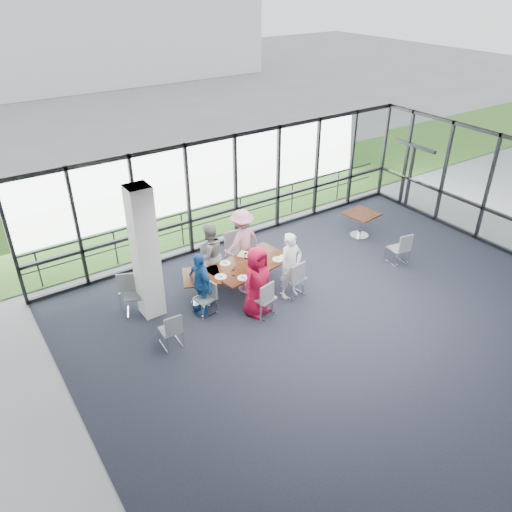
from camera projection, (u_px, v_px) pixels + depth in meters
floor at (352, 324)px, 11.44m from camera, size 12.00×10.00×0.02m
ceiling at (368, 195)px, 9.82m from camera, size 12.00×10.00×0.04m
wall_left at (78, 376)px, 7.73m from camera, size 0.10×10.00×3.20m
curtain_wall_back at (236, 189)px, 14.21m from camera, size 12.00×0.10×3.20m
exit_door at (410, 177)px, 16.48m from camera, size 0.12×1.60×2.10m
structural_column at (145, 253)px, 11.04m from camera, size 0.50×0.50×3.20m
apron at (166, 186)px, 18.61m from camera, size 80.00×70.00×0.02m
grass_strip at (190, 204)px, 17.16m from camera, size 80.00×5.00×0.01m
hangar_main at (79, 34)px, 34.78m from camera, size 24.00×10.00×6.00m
guard_rail at (226, 216)px, 15.19m from camera, size 12.00×0.06×0.06m
main_table at (249, 267)px, 12.37m from camera, size 2.18×1.41×0.75m
side_table_left at (202, 280)px, 11.88m from camera, size 1.13×1.13×0.75m
side_table_right at (361, 217)px, 14.85m from camera, size 0.98×0.98×0.75m
diner_near_left at (257, 282)px, 11.39m from camera, size 0.95×0.73×1.73m
diner_near_right at (291, 266)px, 12.01m from camera, size 0.63×0.47×1.71m
diner_far_left at (209, 255)px, 12.48m from camera, size 0.84×0.55×1.68m
diner_far_right at (242, 241)px, 13.06m from camera, size 1.22×0.79×1.74m
diner_end at (200, 283)px, 11.48m from camera, size 0.54×0.94×1.57m
chair_main_nl at (263, 298)px, 11.51m from camera, size 0.55×0.55×0.94m
chair_main_nr at (294, 278)px, 12.21m from camera, size 0.55×0.55×0.98m
chair_main_fl at (211, 263)px, 12.85m from camera, size 0.56×0.56×0.97m
chair_main_fr at (237, 251)px, 13.39m from camera, size 0.51×0.51×0.96m
chair_main_end at (204, 299)px, 11.58m from camera, size 0.47×0.47×0.83m
chair_spare_la at (170, 330)px, 10.58m from camera, size 0.43×0.43×0.84m
chair_spare_lb at (135, 295)px, 11.60m from camera, size 0.61×0.61×0.96m
chair_spare_r at (398, 249)px, 13.57m from camera, size 0.51×0.51×0.89m
plate_nl at (243, 278)px, 11.72m from camera, size 0.28×0.28×0.01m
plate_nr at (278, 259)px, 12.46m from camera, size 0.28×0.28×0.01m
plate_fl at (225, 263)px, 12.30m from camera, size 0.27×0.27×0.01m
plate_fr at (257, 251)px, 12.84m from camera, size 0.27×0.27×0.01m
plate_end at (221, 277)px, 11.77m from camera, size 0.28×0.28×0.01m
tumbler_a at (250, 267)px, 12.00m from camera, size 0.08×0.08×0.15m
tumbler_b at (264, 261)px, 12.28m from camera, size 0.07×0.07×0.14m
tumbler_c at (246, 256)px, 12.47m from camera, size 0.08×0.08×0.15m
tumbler_d at (233, 273)px, 11.79m from camera, size 0.08×0.08×0.15m
menu_a at (257, 273)px, 11.94m from camera, size 0.39×0.34×0.00m
menu_b at (283, 257)px, 12.57m from camera, size 0.30×0.24×0.00m
menu_c at (243, 254)px, 12.71m from camera, size 0.40×0.38×0.00m
condiment_caddy at (252, 261)px, 12.35m from camera, size 0.10×0.07×0.04m
ketchup_bottle at (251, 259)px, 12.31m from camera, size 0.06×0.06×0.18m
green_bottle at (251, 258)px, 12.36m from camera, size 0.05×0.05×0.20m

